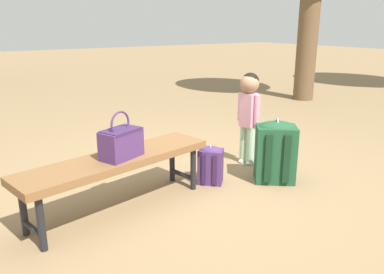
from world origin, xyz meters
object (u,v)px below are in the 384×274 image
at_px(handbag, 121,142).
at_px(child_standing, 249,104).
at_px(backpack_large, 275,150).
at_px(park_bench, 117,163).
at_px(backpack_small, 211,164).

distance_m(handbag, child_standing, 1.57).
bearing_deg(backpack_large, child_standing, 78.48).
xyz_separation_m(park_bench, child_standing, (1.57, 0.23, 0.25)).
bearing_deg(park_bench, backpack_small, 1.38).
bearing_deg(backpack_small, backpack_large, -28.52).
xyz_separation_m(handbag, backpack_small, (0.91, 0.07, -0.39)).
height_order(handbag, backpack_small, handbag).
height_order(park_bench, backpack_small, park_bench).
height_order(child_standing, backpack_large, child_standing).
relative_size(handbag, child_standing, 0.38).
relative_size(park_bench, backpack_large, 2.69).
bearing_deg(backpack_large, backpack_small, 151.48).
xyz_separation_m(park_bench, backpack_large, (1.47, -0.27, -0.09)).
height_order(child_standing, backpack_small, child_standing).
bearing_deg(child_standing, backpack_small, -161.95).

